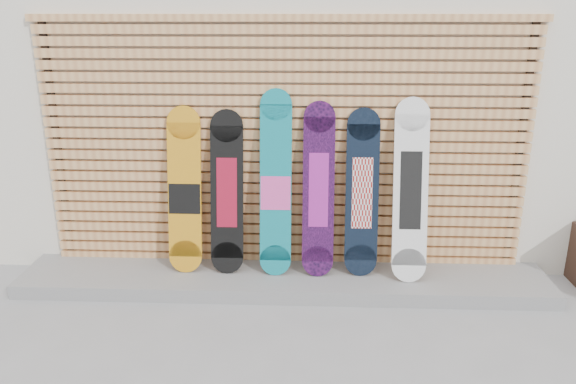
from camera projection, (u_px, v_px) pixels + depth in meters
The scene contains 10 objects.
ground at pixel (298, 327), 4.31m from camera, with size 80.00×80.00×0.00m, color gray.
building at pixel (346, 54), 7.06m from camera, with size 12.00×5.00×3.60m, color beige.
concrete_step at pixel (283, 280), 4.94m from camera, with size 4.60×0.70×0.12m, color gray.
slat_wall at pixel (285, 145), 4.87m from camera, with size 4.26×0.08×2.29m.
snowboard_0 at pixel (185, 192), 4.86m from camera, with size 0.29×0.29×1.44m.
snowboard_1 at pixel (227, 193), 4.84m from camera, with size 0.28×0.30×1.41m.
snowboard_2 at pixel (276, 185), 4.79m from camera, with size 0.27×0.31×1.59m.
snowboard_3 at pixel (319, 190), 4.79m from camera, with size 0.27×0.32×1.48m.
snowboard_4 at pixel (362, 193), 4.79m from camera, with size 0.28×0.29×1.43m.
snowboard_5 at pixel (411, 190), 4.71m from camera, with size 0.29×0.40×1.52m.
Camera 1 is at (0.08, -3.78, 2.32)m, focal length 35.00 mm.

